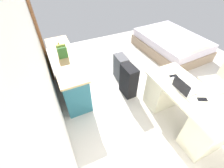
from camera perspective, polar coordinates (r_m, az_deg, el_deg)
name	(u,v)px	position (r m, az deg, el deg)	size (l,w,h in m)	color
ground_plane	(156,83)	(3.71, 15.80, 0.30)	(5.35, 5.35, 0.00)	beige
wall_back	(39,60)	(2.27, -25.29, 7.91)	(4.20, 0.10, 2.52)	silver
door_wooden	(38,31)	(3.77, -25.43, 17.26)	(0.88, 0.05, 2.04)	brown
desk	(184,107)	(2.86, 24.78, -7.69)	(1.44, 0.66, 0.73)	beige
office_chair	(217,86)	(3.49, 34.18, -0.60)	(0.55, 0.55, 0.94)	black
credenza	(67,72)	(3.38, -16.05, 4.20)	(1.80, 0.48, 0.77)	#235B6B
bed	(171,44)	(4.85, 20.82, 13.55)	(1.96, 1.48, 0.58)	gray
suitcase_black	(128,81)	(3.13, 6.08, 1.11)	(0.36, 0.22, 0.68)	black
suitcase_spare_grey	(121,68)	(3.54, 3.23, 5.99)	(0.36, 0.22, 0.59)	#4C4C51
laptop	(183,88)	(2.58, 24.62, -1.24)	(0.31, 0.22, 0.21)	#B7B7BC
computer_mouse	(173,78)	(2.74, 21.42, 1.91)	(0.06, 0.10, 0.03)	white
cell_phone_near_laptop	(202,99)	(2.59, 30.23, -4.87)	(0.07, 0.14, 0.01)	black
cell_phone_by_mouse	(173,76)	(2.81, 21.64, 2.73)	(0.07, 0.14, 0.01)	black
book_row	(62,52)	(3.11, -17.82, 11.28)	(0.15, 0.17, 0.23)	#32662C
figurine_small	(59,44)	(3.50, -19.02, 13.62)	(0.08, 0.08, 0.11)	gold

